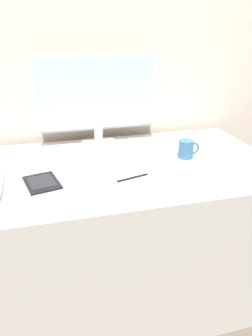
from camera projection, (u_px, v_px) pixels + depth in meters
ground_plane at (121, 303)px, 1.74m from camera, size 10.00×10.00×0.00m
wall_back at (94, 55)px, 1.74m from camera, size 3.60×0.05×2.40m
desk at (116, 234)px, 1.66m from camera, size 1.49×0.80×0.76m
monitor at (97, 97)px, 1.67m from camera, size 0.63×0.11×0.46m
keyboard at (198, 173)px, 1.42m from camera, size 0.32×0.10×0.01m
laptop at (48, 187)px, 1.30m from camera, size 0.33×0.22×0.02m
ereader at (42, 183)px, 1.30m from camera, size 0.16×0.19×0.01m
coffee_mug at (186, 149)px, 1.58m from camera, size 0.11×0.07×0.09m
pen at (133, 178)px, 1.38m from camera, size 0.15×0.05×0.01m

